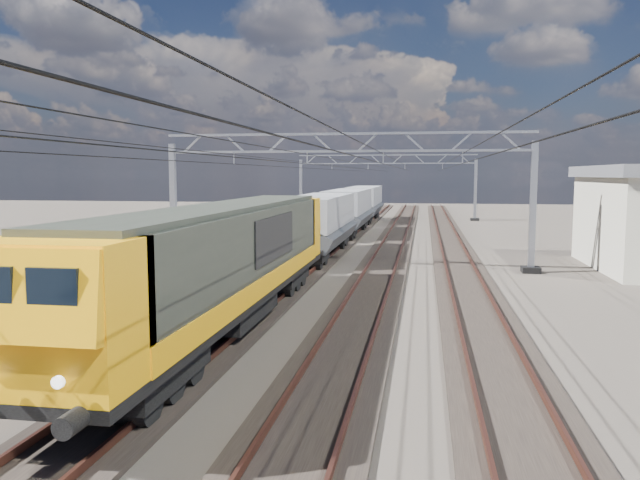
% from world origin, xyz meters
% --- Properties ---
extents(ground, '(160.00, 160.00, 0.00)m').
position_xyz_m(ground, '(0.00, 0.00, 0.00)').
color(ground, black).
rests_on(ground, ground).
extents(track_outer_west, '(2.60, 140.00, 0.30)m').
position_xyz_m(track_outer_west, '(-6.00, 0.00, 0.07)').
color(track_outer_west, black).
rests_on(track_outer_west, ground).
extents(track_loco, '(2.60, 140.00, 0.30)m').
position_xyz_m(track_loco, '(-2.00, 0.00, 0.07)').
color(track_loco, black).
rests_on(track_loco, ground).
extents(track_inner_east, '(2.60, 140.00, 0.30)m').
position_xyz_m(track_inner_east, '(2.00, 0.00, 0.07)').
color(track_inner_east, black).
rests_on(track_inner_east, ground).
extents(track_outer_east, '(2.60, 140.00, 0.30)m').
position_xyz_m(track_outer_east, '(6.00, 0.00, 0.07)').
color(track_outer_east, black).
rests_on(track_outer_east, ground).
extents(catenary_gantry_mid, '(19.90, 0.90, 7.11)m').
position_xyz_m(catenary_gantry_mid, '(0.00, 4.00, 3.91)').
color(catenary_gantry_mid, '#9498A2').
rests_on(catenary_gantry_mid, ground).
extents(catenary_gantry_far, '(19.90, 0.90, 7.11)m').
position_xyz_m(catenary_gantry_far, '(0.00, 40.00, 3.91)').
color(catenary_gantry_far, '#9498A2').
rests_on(catenary_gantry_far, ground).
extents(overhead_wires, '(12.03, 140.00, 0.53)m').
position_xyz_m(overhead_wires, '(0.00, 8.00, 5.75)').
color(overhead_wires, black).
rests_on(overhead_wires, ground).
extents(locomotive, '(2.76, 21.10, 3.62)m').
position_xyz_m(locomotive, '(-2.00, -9.77, 2.33)').
color(locomotive, black).
rests_on(locomotive, ground).
extents(hopper_wagon_lead, '(3.38, 13.00, 3.25)m').
position_xyz_m(hopper_wagon_lead, '(-2.00, 7.93, 2.23)').
color(hopper_wagon_lead, black).
rests_on(hopper_wagon_lead, ground).
extents(hopper_wagon_mid, '(3.38, 13.00, 3.25)m').
position_xyz_m(hopper_wagon_mid, '(-2.00, 22.13, 2.23)').
color(hopper_wagon_mid, black).
rests_on(hopper_wagon_mid, ground).
extents(hopper_wagon_third, '(3.38, 13.00, 3.25)m').
position_xyz_m(hopper_wagon_third, '(-2.00, 36.33, 2.23)').
color(hopper_wagon_third, black).
rests_on(hopper_wagon_third, ground).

